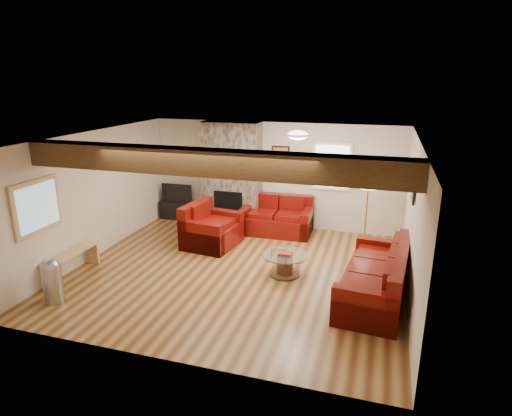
{
  "coord_description": "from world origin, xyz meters",
  "views": [
    {
      "loc": [
        2.45,
        -6.91,
        3.51
      ],
      "look_at": [
        0.25,
        0.4,
        1.15
      ],
      "focal_mm": 30.0,
      "sensor_mm": 36.0,
      "label": 1
    }
  ],
  "objects_px": {
    "loveseat": "(277,215)",
    "tv_cabinet": "(179,210)",
    "armchair_red": "(212,225)",
    "television": "(178,192)",
    "floor_lamp": "(369,186)",
    "coffee_table": "(285,265)",
    "sofa_three": "(375,273)"
  },
  "relations": [
    {
      "from": "tv_cabinet",
      "to": "floor_lamp",
      "type": "bearing_deg",
      "value": -8.28
    },
    {
      "from": "armchair_red",
      "to": "sofa_three",
      "type": "bearing_deg",
      "value": -104.88
    },
    {
      "from": "armchair_red",
      "to": "coffee_table",
      "type": "xyz_separation_m",
      "value": [
        1.83,
        -0.96,
        -0.26
      ]
    },
    {
      "from": "coffee_table",
      "to": "television",
      "type": "bearing_deg",
      "value": 144.08
    },
    {
      "from": "television",
      "to": "loveseat",
      "type": "bearing_deg",
      "value": -6.45
    },
    {
      "from": "floor_lamp",
      "to": "television",
      "type": "bearing_deg",
      "value": 171.72
    },
    {
      "from": "coffee_table",
      "to": "floor_lamp",
      "type": "distance_m",
      "value": 2.48
    },
    {
      "from": "loveseat",
      "to": "armchair_red",
      "type": "xyz_separation_m",
      "value": [
        -1.15,
        -1.16,
        0.04
      ]
    },
    {
      "from": "sofa_three",
      "to": "tv_cabinet",
      "type": "bearing_deg",
      "value": -114.16
    },
    {
      "from": "sofa_three",
      "to": "loveseat",
      "type": "height_order",
      "value": "sofa_three"
    },
    {
      "from": "loveseat",
      "to": "tv_cabinet",
      "type": "relative_size",
      "value": 1.72
    },
    {
      "from": "coffee_table",
      "to": "tv_cabinet",
      "type": "xyz_separation_m",
      "value": [
        -3.34,
        2.42,
        0.03
      ]
    },
    {
      "from": "armchair_red",
      "to": "floor_lamp",
      "type": "distance_m",
      "value": 3.38
    },
    {
      "from": "tv_cabinet",
      "to": "armchair_red",
      "type": "bearing_deg",
      "value": -44.02
    },
    {
      "from": "armchair_red",
      "to": "television",
      "type": "xyz_separation_m",
      "value": [
        -1.51,
        1.46,
        0.24
      ]
    },
    {
      "from": "television",
      "to": "floor_lamp",
      "type": "distance_m",
      "value": 4.76
    },
    {
      "from": "television",
      "to": "floor_lamp",
      "type": "relative_size",
      "value": 0.5
    },
    {
      "from": "armchair_red",
      "to": "tv_cabinet",
      "type": "height_order",
      "value": "armchair_red"
    },
    {
      "from": "sofa_three",
      "to": "television",
      "type": "relative_size",
      "value": 2.79
    },
    {
      "from": "coffee_table",
      "to": "television",
      "type": "distance_m",
      "value": 4.15
    },
    {
      "from": "loveseat",
      "to": "sofa_three",
      "type": "bearing_deg",
      "value": -49.21
    },
    {
      "from": "armchair_red",
      "to": "coffee_table",
      "type": "bearing_deg",
      "value": -110.92
    },
    {
      "from": "television",
      "to": "floor_lamp",
      "type": "height_order",
      "value": "floor_lamp"
    },
    {
      "from": "loveseat",
      "to": "television",
      "type": "height_order",
      "value": "television"
    },
    {
      "from": "sofa_three",
      "to": "tv_cabinet",
      "type": "height_order",
      "value": "sofa_three"
    },
    {
      "from": "armchair_red",
      "to": "loveseat",
      "type": "bearing_deg",
      "value": -37.94
    },
    {
      "from": "floor_lamp",
      "to": "loveseat",
      "type": "bearing_deg",
      "value": 169.33
    },
    {
      "from": "tv_cabinet",
      "to": "coffee_table",
      "type": "bearing_deg",
      "value": -35.92
    },
    {
      "from": "coffee_table",
      "to": "floor_lamp",
      "type": "bearing_deg",
      "value": 52.78
    },
    {
      "from": "loveseat",
      "to": "tv_cabinet",
      "type": "distance_m",
      "value": 2.68
    },
    {
      "from": "sofa_three",
      "to": "armchair_red",
      "type": "xyz_separation_m",
      "value": [
        -3.42,
        1.36,
        0.02
      ]
    },
    {
      "from": "loveseat",
      "to": "coffee_table",
      "type": "bearing_deg",
      "value": -73.38
    }
  ]
}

